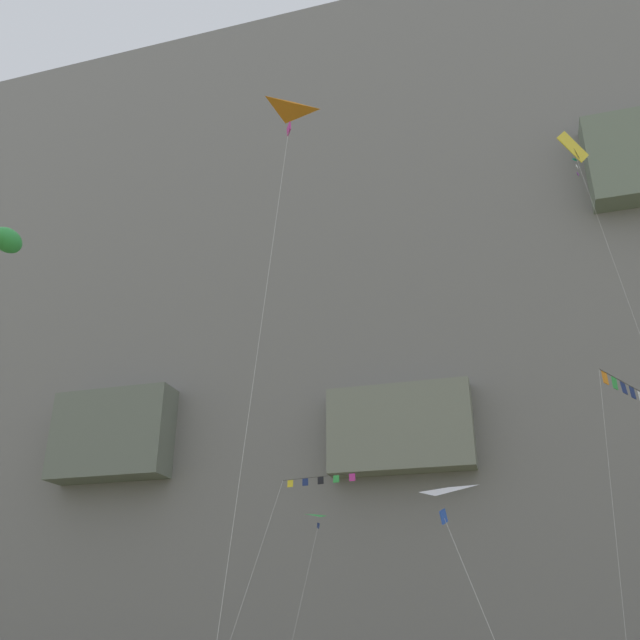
# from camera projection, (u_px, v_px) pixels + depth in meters

# --- Properties ---
(cliff_face) EXTENTS (180.00, 27.52, 71.03)m
(cliff_face) POSITION_uv_depth(u_px,v_px,m) (414.00, 310.00, 76.47)
(cliff_face) COLOR slate
(cliff_face) RESTS_ON ground
(kite_diamond_upper_mid) EXTENTS (3.89, 4.91, 31.83)m
(kite_diamond_upper_mid) POSITION_uv_depth(u_px,v_px,m) (575.00, 153.00, 42.87)
(kite_diamond_upper_mid) COLOR yellow
(kite_diamond_upper_mid) RESTS_ON ground
(kite_banner_front_field) EXTENTS (4.53, 8.30, 14.90)m
(kite_banner_front_field) POSITION_uv_depth(u_px,v_px,m) (628.00, 395.00, 36.38)
(kite_banner_front_field) COLOR black
(kite_banner_front_field) RESTS_ON ground
(kite_delta_low_right) EXTENTS (1.71, 4.59, 8.89)m
(kite_delta_low_right) POSITION_uv_depth(u_px,v_px,m) (319.00, 529.00, 40.80)
(kite_delta_low_right) COLOR green
(kite_delta_low_right) RESTS_ON ground
(kite_banner_high_center) EXTENTS (5.13, 5.69, 9.88)m
(kite_banner_high_center) POSITION_uv_depth(u_px,v_px,m) (309.00, 499.00, 33.29)
(kite_banner_high_center) COLOR black
(kite_banner_high_center) RESTS_ON ground
(kite_delta_far_left) EXTENTS (3.07, 1.91, 6.09)m
(kite_delta_far_left) POSITION_uv_depth(u_px,v_px,m) (438.00, 517.00, 19.41)
(kite_delta_far_left) COLOR white
(kite_delta_far_left) RESTS_ON ground
(kite_delta_near_cliff) EXTENTS (2.01, 4.96, 21.92)m
(kite_delta_near_cliff) POSITION_uv_depth(u_px,v_px,m) (285.00, 141.00, 28.54)
(kite_delta_near_cliff) COLOR orange
(kite_delta_near_cliff) RESTS_ON ground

